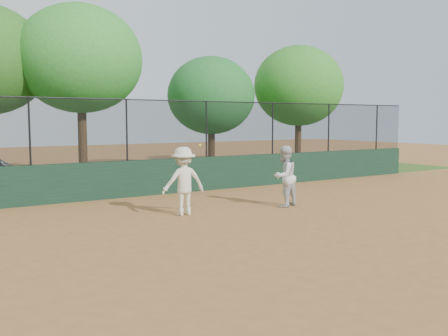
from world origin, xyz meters
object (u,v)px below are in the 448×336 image
player_second (284,176)px  tree_4 (299,86)px  player_main (183,181)px  tree_2 (80,59)px  tree_3 (211,96)px

player_second → tree_4: bearing=-147.7°
player_main → tree_2: bearing=89.9°
player_main → tree_3: size_ratio=0.34×
tree_2 → tree_3: (6.76, 0.92, -1.25)m
player_main → tree_4: 15.52m
tree_3 → tree_4: 5.32m
player_main → tree_2: size_ratio=0.26×
tree_2 → tree_3: size_ratio=1.27×
tree_2 → tree_4: size_ratio=1.10×
player_main → tree_2: tree_2 is taller
player_second → tree_2: (-3.08, 9.18, 4.08)m
tree_2 → tree_4: 12.04m
tree_2 → tree_4: (12.02, 0.43, -0.62)m
player_main → tree_4: (12.03, 9.18, 3.44)m
player_main → tree_4: tree_4 is taller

